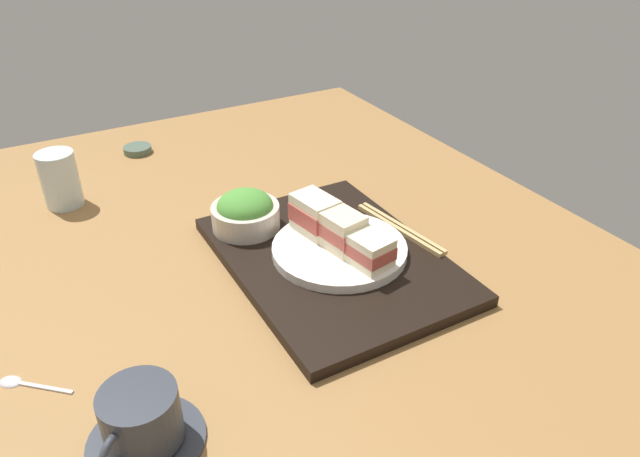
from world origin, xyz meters
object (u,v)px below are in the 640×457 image
Objects in this scene: sandwich_middle at (340,229)px; drinking_glass at (60,179)px; salad_bowl at (245,212)px; sandwich_near at (367,249)px; coffee_cup at (141,421)px; chopsticks_pair at (400,228)px; sandwich_far at (315,214)px; small_sauce_dish at (138,149)px; teaspoon at (20,382)px; sandwich_plate at (339,249)px.

drinking_glass reaches higher than sandwich_middle.
salad_bowl is at bearing -137.24° from drinking_glass.
sandwich_middle is 0.76× the size of salad_bowl.
coffee_cup is at bearing 109.81° from sandwich_near.
sandwich_near is at bearing 120.96° from chopsticks_pair.
small_sauce_dish is at bearing 16.58° from sandwich_far.
coffee_cup is at bearing 112.56° from chopsticks_pair.
sandwich_far reaches higher than sandwich_middle.
sandwich_middle is 59.17cm from small_sauce_dish.
small_sauce_dish is (42.63, 6.98, -4.02)cm from salad_bowl.
sandwich_middle is (5.60, 1.17, 0.56)cm from sandwich_near.
salad_bowl is 25.19cm from chopsticks_pair.
small_sauce_dish is at bearing -13.98° from coffee_cup.
sandwich_near is at bearing -93.15° from teaspoon.
sandwich_far reaches higher than sandwich_plate.
drinking_glass is (40.25, 33.65, 2.49)cm from sandwich_plate.
teaspoon is (2.59, 47.01, -5.16)cm from sandwich_near.
sandwich_far is at bearing -54.44° from coffee_cup.
teaspoon is at bearing 93.76° from sandwich_middle.
teaspoon is (-17.00, 36.47, -4.37)cm from salad_bowl.
salad_bowl is at bearing -65.01° from teaspoon.
teaspoon is (-8.61, 44.68, -5.86)cm from sandwich_far.
chopsticks_pair is 62.53cm from small_sauce_dish.
small_sauce_dish is at bearing 26.98° from chopsticks_pair.
drinking_glass is (26.26, 24.28, 0.32)cm from salad_bowl.
salad_bowl is 1.89× the size of small_sauce_dish.
chopsticks_pair is 51.01cm from coffee_cup.
sandwich_middle reaches higher than small_sauce_dish.
sandwich_middle is 0.83× the size of drinking_glass.
sandwich_plate is at bearing -168.25° from sandwich_far.
coffee_cup is (-18.65, 35.09, -2.75)cm from sandwich_middle.
small_sauce_dish is at bearing 9.30° from salad_bowl.
sandwich_middle is at bearing -140.10° from drinking_glass.
small_sauce_dish is at bearing 16.11° from sandwich_plate.
sandwich_near is 0.65× the size of coffee_cup.
sandwich_plate is 2.57× the size of teaspoon.
drinking_glass is 24.21cm from small_sauce_dish.
sandwich_plate is 3.52cm from sandwich_middle.
teaspoon is (-43.25, 12.19, -4.69)cm from drinking_glass.
sandwich_near is 0.98× the size of sandwich_middle.
drinking_glass is (58.90, -1.44, 1.72)cm from coffee_cup.
sandwich_plate is 52.52cm from drinking_glass.
sandwich_far is 47.51cm from drinking_glass.
sandwich_middle is 16.89cm from salad_bowl.
coffee_cup is 1.57× the size of teaspoon.
sandwich_far reaches higher than teaspoon.
chopsticks_pair is at bearing -85.69° from sandwich_middle.
teaspoon is at bearing 164.26° from drinking_glass.
sandwich_plate is at bearing -62.00° from coffee_cup.
chopsticks_pair is 60.33cm from drinking_glass.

